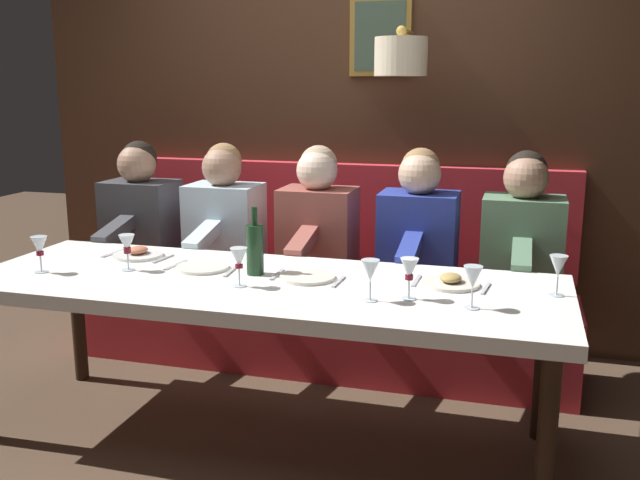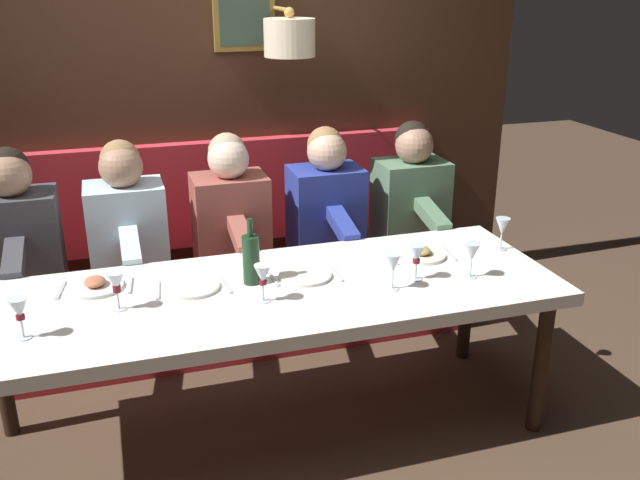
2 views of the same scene
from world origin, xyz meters
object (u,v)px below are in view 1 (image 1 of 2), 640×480
diner_middle (318,224)px  diner_farthest (141,214)px  diner_far (224,219)px  wine_glass_1 (40,247)px  dining_table (262,294)px  wine_glass_6 (370,272)px  wine_glass_2 (409,270)px  wine_glass_4 (558,267)px  wine_glass_3 (473,278)px  wine_glass_5 (127,245)px  wine_bottle (255,248)px  diner_near (418,230)px  diner_nearest (522,236)px  wine_glass_0 (239,259)px

diner_middle → diner_farthest: (0.00, 1.08, 0.00)m
diner_far → diner_farthest: (0.00, 0.53, 0.00)m
diner_farthest → wine_glass_1: size_ratio=4.82×
dining_table → wine_glass_6: wine_glass_6 is taller
diner_far → wine_glass_2: diner_far is taller
diner_far → wine_glass_4: 1.92m
wine_glass_3 → wine_glass_5: same height
wine_glass_1 → wine_bottle: bearing=-75.7°
wine_bottle → wine_glass_6: bearing=-113.4°
diner_near → diner_middle: size_ratio=1.00×
wine_glass_1 → dining_table: bearing=-81.1°
diner_nearest → wine_glass_5: 1.92m
diner_farthest → wine_glass_5: size_ratio=4.82×
dining_table → diner_farthest: 1.41m
wine_glass_1 → wine_glass_6: same height
diner_near → wine_bottle: diner_near is taller
wine_glass_3 → wine_glass_6: bearing=91.8°
wine_glass_4 → wine_glass_5: 1.84m
dining_table → wine_glass_5: (-0.01, 0.64, 0.18)m
dining_table → wine_glass_2: 0.68m
diner_farthest → wine_glass_6: diner_farthest is taller
wine_glass_1 → wine_bottle: wine_bottle is taller
wine_glass_0 → dining_table: bearing=-25.5°
wine_glass_4 → wine_glass_3: bearing=129.8°
diner_nearest → diner_middle: (0.00, 1.07, 0.00)m
diner_near → wine_glass_0: (-1.00, 0.60, 0.04)m
wine_glass_2 → wine_glass_5: (0.09, 1.28, -0.00)m
diner_farthest → wine_glass_4: (-0.77, -2.29, 0.04)m
diner_far → wine_glass_5: 0.90m
diner_farthest → wine_glass_0: bearing=-134.1°
diner_near → wine_glass_0: size_ratio=4.82×
diner_near → wine_glass_6: diner_near is taller
wine_bottle → wine_glass_4: bearing=-88.9°
diner_far → wine_glass_5: diner_far is taller
diner_nearest → diner_near: bearing=90.0°
wine_glass_3 → diner_middle: bearing=41.0°
diner_middle → wine_glass_0: 1.00m
diner_middle → wine_glass_6: 1.17m
diner_middle → wine_glass_0: size_ratio=4.82×
wine_glass_1 → wine_bottle: (0.24, -0.93, 0.00)m
wine_glass_2 → wine_bottle: 0.73m
wine_glass_0 → wine_glass_2: 0.70m
wine_glass_3 → wine_glass_6: same height
dining_table → wine_glass_6: bearing=-107.9°
diner_middle → diner_farthest: 1.08m
diner_nearest → diner_middle: same height
diner_nearest → wine_glass_1: bearing=116.8°
wine_glass_2 → wine_glass_3: 0.25m
wine_glass_0 → wine_glass_1: same height
dining_table → wine_bottle: 0.21m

